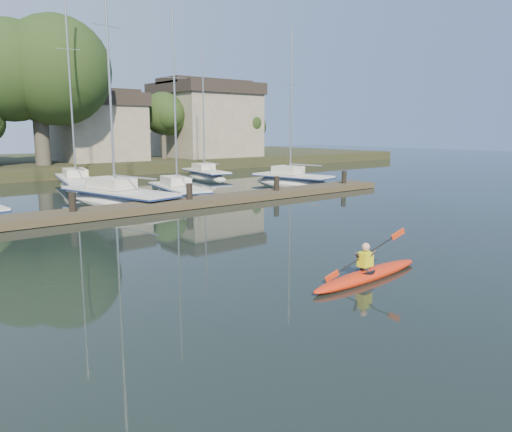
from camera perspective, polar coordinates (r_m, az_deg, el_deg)
ground at (r=13.70m, az=13.15°, el=-7.18°), size 160.00×160.00×0.00m
kayak at (r=13.76m, az=12.62°, el=-6.35°), size 4.44×0.83×1.41m
dock at (r=24.57m, az=-13.56°, el=0.86°), size 34.00×2.00×1.80m
sailboat_2 at (r=28.57m, az=-15.44°, el=1.21°), size 4.19×9.88×15.94m
sailboat_3 at (r=30.46m, az=-8.85°, el=2.01°), size 3.34×7.66×11.97m
sailboat_4 at (r=36.92m, az=4.18°, el=3.45°), size 3.57×7.56×12.37m
sailboat_6 at (r=36.91m, az=-19.76°, el=2.92°), size 4.07×10.14×15.78m
sailboat_7 at (r=41.90m, az=-5.77°, el=4.24°), size 2.94×7.43×11.65m
shore at (r=49.70m, az=-25.44°, el=8.16°), size 90.00×25.25×12.75m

